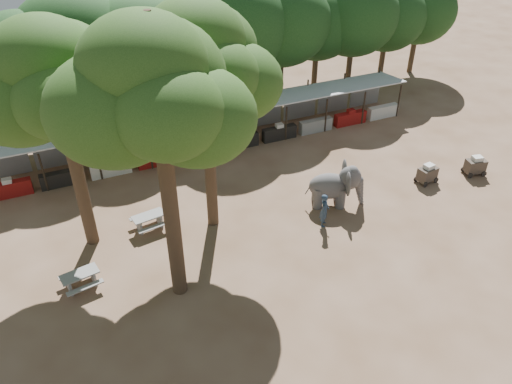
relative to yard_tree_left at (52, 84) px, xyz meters
name	(u,v)px	position (x,y,z in m)	size (l,w,h in m)	color
ground	(321,280)	(9.13, -7.19, -8.20)	(100.00, 100.00, 0.00)	brown
vendor_stalls	(215,129)	(9.13, 6.65, -7.02)	(28.00, 2.99, 2.80)	#B1B5B9
yard_tree_left	(52,84)	(0.00, 0.00, 0.00)	(7.10, 6.90, 11.02)	#332316
yard_tree_center	(152,94)	(3.00, -5.00, 1.01)	(7.10, 6.90, 12.04)	#332316
yard_tree_back	(199,63)	(6.00, -1.00, 0.34)	(7.10, 6.90, 11.36)	#332316
backdrop_trees	(186,40)	(9.13, 11.81, -2.69)	(46.46, 5.95, 8.33)	#332316
elephant	(336,185)	(12.83, -2.28, -7.00)	(3.21, 2.52, 2.40)	#474545
handler	(324,210)	(11.31, -3.67, -7.27)	(0.67, 0.45, 1.87)	#26384C
picnic_table_near	(80,278)	(-0.80, -3.26, -7.67)	(1.84, 1.71, 0.80)	gray
picnic_table_far	(149,220)	(2.99, -0.32, -7.66)	(1.84, 1.71, 0.82)	gray
cart_front	(427,173)	(18.89, -2.57, -7.61)	(1.33, 0.97, 1.20)	#342A23
cart_back	(475,165)	(22.10, -3.02, -7.60)	(1.38, 1.04, 1.21)	#342A23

